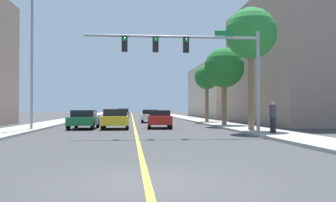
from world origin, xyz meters
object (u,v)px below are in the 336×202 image
(car_red, at_px, (159,119))
(car_white, at_px, (150,116))
(traffic_signal_mast, at_px, (199,55))
(palm_near, at_px, (251,35))
(palm_far, at_px, (207,78))
(car_gray, at_px, (123,113))
(car_green, at_px, (84,119))
(car_yellow, at_px, (115,119))
(pedestrian, at_px, (273,117))
(palm_mid, at_px, (224,68))
(street_lamp, at_px, (32,56))

(car_red, xyz_separation_m, car_white, (-0.14, 11.47, 0.01))
(traffic_signal_mast, height_order, palm_near, palm_near)
(palm_far, xyz_separation_m, car_gray, (-9.13, 23.16, -3.95))
(car_green, distance_m, car_yellow, 2.34)
(car_yellow, xyz_separation_m, pedestrian, (9.04, -7.80, 0.30))
(palm_mid, distance_m, car_red, 7.48)
(palm_near, relative_size, pedestrian, 4.42)
(palm_near, bearing_deg, car_green, 156.93)
(car_white, bearing_deg, pedestrian, -72.89)
(car_green, bearing_deg, palm_mid, 16.13)
(car_white, bearing_deg, palm_mid, -56.33)
(car_gray, bearing_deg, car_red, -85.24)
(car_white, bearing_deg, car_red, -88.46)
(palm_near, xyz_separation_m, palm_mid, (0.14, 7.63, -1.40))
(palm_near, bearing_deg, car_yellow, 153.38)
(palm_mid, distance_m, pedestrian, 11.64)
(palm_far, relative_size, car_gray, 1.33)
(car_green, height_order, pedestrian, pedestrian)
(car_white, bearing_deg, traffic_signal_mast, -84.25)
(street_lamp, height_order, palm_mid, street_lamp)
(car_gray, bearing_deg, car_green, -94.92)
(palm_mid, bearing_deg, traffic_signal_mast, -111.15)
(palm_mid, height_order, pedestrian, palm_mid)
(traffic_signal_mast, xyz_separation_m, pedestrian, (4.15, -0.29, -3.44))
(car_red, xyz_separation_m, car_yellow, (-3.34, -0.75, 0.03))
(palm_near, height_order, car_red, palm_near)
(car_white, bearing_deg, palm_near, -70.34)
(street_lamp, relative_size, car_green, 2.07)
(street_lamp, xyz_separation_m, car_red, (8.82, 2.91, -4.33))
(palm_far, bearing_deg, car_yellow, -130.04)
(palm_near, relative_size, palm_far, 1.34)
(palm_far, height_order, car_gray, palm_far)
(pedestrian, bearing_deg, palm_far, -88.53)
(palm_mid, relative_size, car_green, 1.51)
(palm_near, height_order, car_white, palm_near)
(palm_mid, height_order, car_red, palm_mid)
(palm_near, relative_size, palm_mid, 1.21)
(palm_mid, relative_size, car_yellow, 1.65)
(traffic_signal_mast, distance_m, pedestrian, 5.40)
(palm_far, distance_m, car_white, 7.25)
(palm_mid, distance_m, car_green, 12.43)
(palm_far, distance_m, car_yellow, 14.68)
(street_lamp, bearing_deg, palm_near, -9.08)
(traffic_signal_mast, xyz_separation_m, palm_near, (3.99, 3.05, 1.83))
(palm_far, bearing_deg, car_green, -137.39)
(car_yellow, bearing_deg, car_green, 171.27)
(car_red, xyz_separation_m, pedestrian, (5.71, -8.55, 0.33))
(traffic_signal_mast, xyz_separation_m, palm_mid, (4.13, 10.69, 0.43))
(street_lamp, xyz_separation_m, palm_far, (14.58, 12.98, -0.35))
(car_green, bearing_deg, car_white, 67.12)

